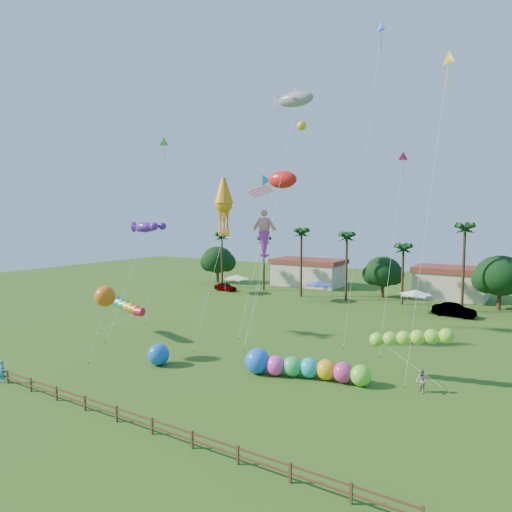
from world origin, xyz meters
The scene contains 23 objects.
ground centered at (0.00, 0.00, 0.00)m, with size 160.00×160.00×0.00m, color #285116.
tree_line centered at (3.57, 44.00, 4.28)m, with size 69.46×8.91×11.00m.
buildings_row centered at (-3.09, 50.00, 2.00)m, with size 35.00×7.00×4.00m.
tent_row centered at (-6.00, 36.33, 2.75)m, with size 31.00×4.00×0.60m.
fence centered at (0.00, -6.00, 0.61)m, with size 36.12×0.12×1.00m.
car_a centered at (-23.21, 37.17, 0.68)m, with size 1.61×3.99×1.36m, color #4C4C54.
car_b centered at (12.58, 36.46, 0.83)m, with size 1.76×5.04×1.66m, color #4C4C54.
spectator_a centered at (-12.49, -6.16, 0.84)m, with size 0.61×0.40×1.67m, color teal.
spectator_b centered at (14.72, 8.72, 0.85)m, with size 0.83×0.64×1.70m, color #A28B87.
caterpillar_inflatable centered at (6.17, 6.84, 0.85)m, with size 9.91×3.81×2.02m.
blue_ball centered at (-5.41, 3.16, 0.92)m, with size 1.83×1.83×1.83m, color blue.
rainbow_tube centered at (-13.76, 7.41, 3.05)m, with size 8.65×1.56×3.49m.
green_worm centered at (11.01, 10.17, 2.98)m, with size 8.64×2.28×3.65m.
orange_ball_kite centered at (-10.48, 1.97, 5.58)m, with size 2.30×3.01×6.49m.
merman_kite centered at (-1.36, 13.63, 10.46)m, with size 2.05×4.18×12.75m.
fish_kite centered at (-2.35, 19.03, 16.43)m, with size 5.27×7.30×17.48m.
shark_kite centered at (-1.23, 19.83, 24.83)m, with size 5.57×7.95×25.81m.
squid_kite centered at (-4.47, 11.30, 13.64)m, with size 2.40×4.80×16.31m.
lobster_kite centered at (-13.87, 10.08, 11.38)m, with size 4.49×6.47×12.18m.
delta_kite_red centered at (10.15, 19.58, 17.58)m, with size 1.01×4.96×18.56m.
delta_kite_yellow centered at (14.97, 12.98, 23.71)m, with size 2.14×4.60×24.81m.
delta_kite_green centered at (-16.83, 16.22, 20.84)m, with size 1.21×3.81×21.82m.
delta_kite_blue centered at (7.76, 19.56, 29.41)m, with size 2.34×4.19×30.77m.
Camera 1 is at (21.57, -24.20, 12.58)m, focal length 32.00 mm.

